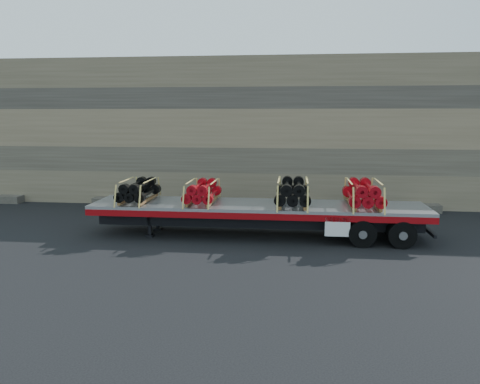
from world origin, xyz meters
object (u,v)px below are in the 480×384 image
Objects in this scene: bundle_front at (139,191)px; bundle_midrear at (293,193)px; bundle_midfront at (203,192)px; bundle_rear at (363,194)px; trailer at (257,220)px.

bundle_front is 0.89× the size of bundle_midrear.
bundle_rear reaches higher than bundle_midfront.
bundle_rear is (5.68, -0.01, 0.05)m from bundle_midfront.
bundle_rear reaches higher than trailer.
bundle_midrear is 1.01× the size of bundle_rear.
bundle_midfront is (2.39, -0.00, -0.00)m from bundle_front.
bundle_midrear reaches higher than trailer.
bundle_rear is at bearing -0.00° from bundle_midrear.
bundle_midfront is 3.24m from bundle_midrear.
trailer is at bearing -0.00° from bundle_midfront.
bundle_midrear reaches higher than bundle_rear.
trailer is 3.83m from bundle_rear.
bundle_front is at bearing 180.00° from bundle_rear.
bundle_midrear is 2.44m from bundle_rear.
bundle_midfront reaches higher than trailer.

